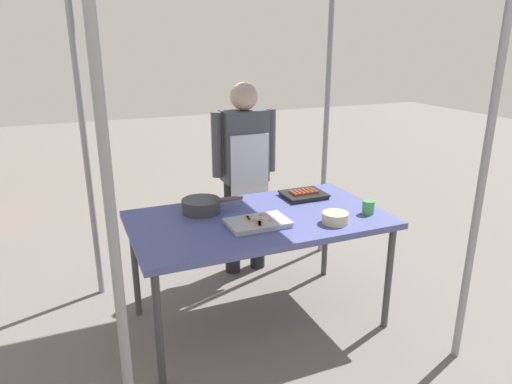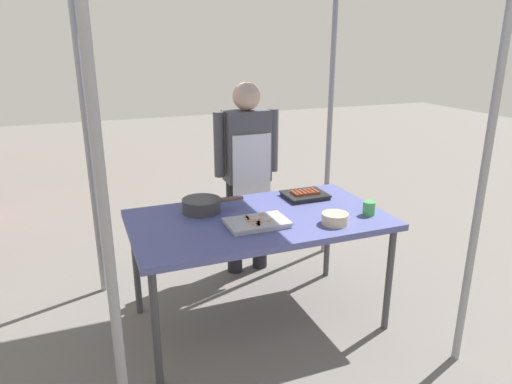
% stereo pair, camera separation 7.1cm
% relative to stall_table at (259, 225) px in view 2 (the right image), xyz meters
% --- Properties ---
extents(ground_plane, '(18.00, 18.00, 0.00)m').
position_rel_stall_table_xyz_m(ground_plane, '(0.00, 0.00, -0.70)').
color(ground_plane, '#66605B').
extents(stall_table, '(1.60, 0.90, 0.75)m').
position_rel_stall_table_xyz_m(stall_table, '(0.00, 0.00, 0.00)').
color(stall_table, '#4C518C').
rests_on(stall_table, ground).
extents(tray_grilled_sausages, '(0.29, 0.24, 0.05)m').
position_rel_stall_table_xyz_m(tray_grilled_sausages, '(0.45, 0.24, 0.07)').
color(tray_grilled_sausages, black).
rests_on(tray_grilled_sausages, stall_table).
extents(tray_meat_skewers, '(0.37, 0.24, 0.04)m').
position_rel_stall_table_xyz_m(tray_meat_skewers, '(-0.06, -0.13, 0.07)').
color(tray_meat_skewers, '#ADADB2').
rests_on(tray_meat_skewers, stall_table).
extents(cooking_wok, '(0.41, 0.25, 0.09)m').
position_rel_stall_table_xyz_m(cooking_wok, '(-0.31, 0.22, 0.10)').
color(cooking_wok, '#38383A').
rests_on(cooking_wok, stall_table).
extents(condiment_bowl, '(0.16, 0.16, 0.07)m').
position_rel_stall_table_xyz_m(condiment_bowl, '(0.39, -0.28, 0.09)').
color(condiment_bowl, '#BFB28C').
rests_on(condiment_bowl, stall_table).
extents(drink_cup_near_edge, '(0.08, 0.08, 0.09)m').
position_rel_stall_table_xyz_m(drink_cup_near_edge, '(0.67, -0.22, 0.10)').
color(drink_cup_near_edge, '#3F994C').
rests_on(drink_cup_near_edge, stall_table).
extents(vendor_woman, '(0.52, 0.22, 1.52)m').
position_rel_stall_table_xyz_m(vendor_woman, '(0.19, 0.73, 0.20)').
color(vendor_woman, black).
rests_on(vendor_woman, ground).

